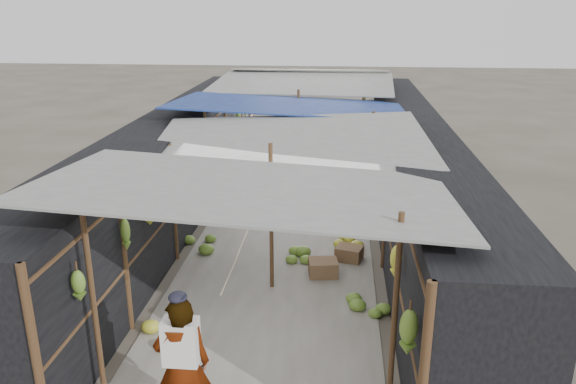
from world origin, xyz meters
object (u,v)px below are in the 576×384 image
(shopper_blue, at_px, (256,162))
(black_basin, at_px, (338,218))
(vendor_elderly, at_px, (183,365))
(crate_near, at_px, (323,268))
(vendor_seated, at_px, (324,175))

(shopper_blue, bearing_deg, black_basin, -61.88)
(shopper_blue, bearing_deg, vendor_elderly, -104.95)
(crate_near, relative_size, black_basin, 0.92)
(vendor_elderly, height_order, vendor_seated, vendor_elderly)
(crate_near, xyz_separation_m, shopper_blue, (-1.96, 4.90, 0.62))
(crate_near, bearing_deg, vendor_elderly, -118.33)
(crate_near, distance_m, vendor_seated, 4.87)
(crate_near, distance_m, black_basin, 2.79)
(crate_near, bearing_deg, vendor_seated, 83.39)
(vendor_elderly, xyz_separation_m, vendor_seated, (1.33, 8.87, -0.39))
(crate_near, bearing_deg, shopper_blue, 103.52)
(vendor_elderly, height_order, shopper_blue, vendor_elderly)
(shopper_blue, distance_m, vendor_seated, 1.84)
(crate_near, height_order, black_basin, crate_near)
(crate_near, relative_size, vendor_seated, 0.56)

